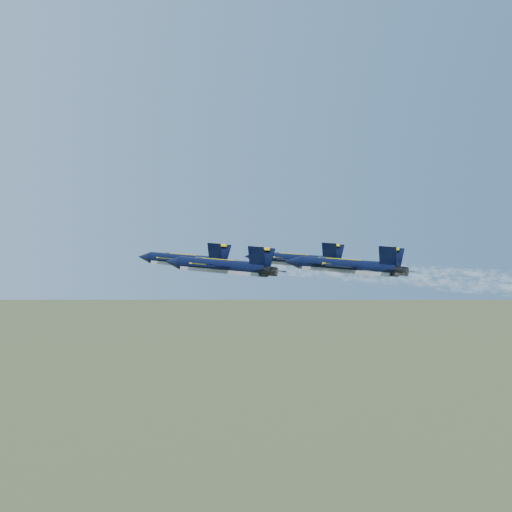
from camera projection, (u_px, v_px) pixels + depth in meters
jet_lead at (184, 261)px, 113.26m from camera, size 14.11×19.23×4.17m
jet_left at (219, 266)px, 98.21m from camera, size 14.11×19.23×4.17m
jet_right at (295, 260)px, 114.53m from camera, size 14.11×19.23×4.17m
jet_slot at (345, 266)px, 98.40m from camera, size 14.11×19.23×4.17m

